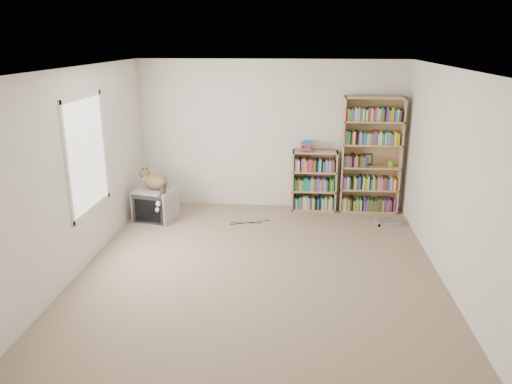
# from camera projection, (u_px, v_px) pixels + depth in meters

# --- Properties ---
(floor) EXTENTS (4.50, 5.00, 0.01)m
(floor) POSITION_uv_depth(u_px,v_px,m) (260.00, 267.00, 6.43)
(floor) COLOR gray
(floor) RESTS_ON ground
(wall_back) EXTENTS (4.50, 0.02, 2.50)m
(wall_back) POSITION_uv_depth(u_px,v_px,m) (271.00, 135.00, 8.44)
(wall_back) COLOR white
(wall_back) RESTS_ON floor
(wall_front) EXTENTS (4.50, 0.02, 2.50)m
(wall_front) POSITION_uv_depth(u_px,v_px,m) (234.00, 262.00, 3.68)
(wall_front) COLOR white
(wall_front) RESTS_ON floor
(wall_left) EXTENTS (0.02, 5.00, 2.50)m
(wall_left) POSITION_uv_depth(u_px,v_px,m) (81.00, 170.00, 6.23)
(wall_left) COLOR white
(wall_left) RESTS_ON floor
(wall_right) EXTENTS (0.02, 5.00, 2.50)m
(wall_right) POSITION_uv_depth(u_px,v_px,m) (450.00, 178.00, 5.88)
(wall_right) COLOR white
(wall_right) RESTS_ON floor
(ceiling) EXTENTS (4.50, 5.00, 0.02)m
(ceiling) POSITION_uv_depth(u_px,v_px,m) (260.00, 68.00, 5.69)
(ceiling) COLOR white
(ceiling) RESTS_ON wall_back
(window) EXTENTS (0.02, 1.22, 1.52)m
(window) POSITION_uv_depth(u_px,v_px,m) (87.00, 154.00, 6.38)
(window) COLOR white
(window) RESTS_ON wall_left
(crt_tv) EXTENTS (0.69, 0.65, 0.51)m
(crt_tv) POSITION_uv_depth(u_px,v_px,m) (156.00, 205.00, 8.02)
(crt_tv) COLOR #9C9C9F
(crt_tv) RESTS_ON floor
(cat) EXTENTS (0.59, 0.70, 0.54)m
(cat) POSITION_uv_depth(u_px,v_px,m) (156.00, 184.00, 7.91)
(cat) COLOR #3D2C18
(cat) RESTS_ON crt_tv
(bookcase_tall) EXTENTS (0.96, 0.30, 1.93)m
(bookcase_tall) POSITION_uv_depth(u_px,v_px,m) (371.00, 158.00, 8.27)
(bookcase_tall) COLOR #A77C53
(bookcase_tall) RESTS_ON floor
(bookcase_short) EXTENTS (0.74, 0.30, 1.02)m
(bookcase_short) POSITION_uv_depth(u_px,v_px,m) (314.00, 182.00, 8.47)
(bookcase_short) COLOR #A77C53
(bookcase_short) RESTS_ON floor
(book_stack) EXTENTS (0.19, 0.25, 0.16)m
(book_stack) POSITION_uv_depth(u_px,v_px,m) (307.00, 147.00, 8.25)
(book_stack) COLOR #B72D18
(book_stack) RESTS_ON bookcase_short
(green_mug) EXTENTS (0.09, 0.09, 0.10)m
(green_mug) POSITION_uv_depth(u_px,v_px,m) (391.00, 163.00, 8.25)
(green_mug) COLOR #669F2D
(green_mug) RESTS_ON bookcase_tall
(framed_print) EXTENTS (0.14, 0.05, 0.19)m
(framed_print) POSITION_uv_depth(u_px,v_px,m) (368.00, 159.00, 8.36)
(framed_print) COLOR black
(framed_print) RESTS_ON bookcase_tall
(dvd_player) EXTENTS (0.39, 0.32, 0.08)m
(dvd_player) POSITION_uv_depth(u_px,v_px,m) (388.00, 222.00, 7.87)
(dvd_player) COLOR #BAB9BE
(dvd_player) RESTS_ON floor
(wall_outlet) EXTENTS (0.01, 0.08, 0.13)m
(wall_outlet) POSITION_uv_depth(u_px,v_px,m) (136.00, 194.00, 8.37)
(wall_outlet) COLOR silver
(wall_outlet) RESTS_ON wall_left
(floor_cables) EXTENTS (1.20, 0.70, 0.01)m
(floor_cables) POSITION_uv_depth(u_px,v_px,m) (257.00, 220.00, 8.07)
(floor_cables) COLOR black
(floor_cables) RESTS_ON floor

